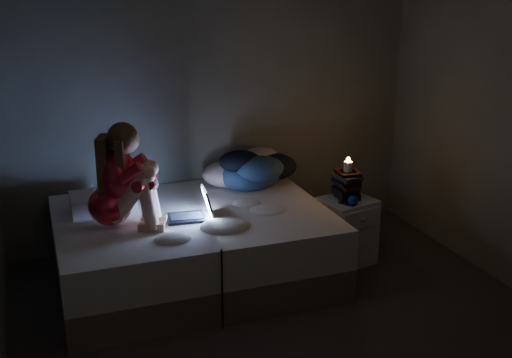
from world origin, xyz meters
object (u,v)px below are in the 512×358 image
bed (193,246)px  laptop (188,203)px  woman (108,176)px  candle (348,166)px  phone (345,203)px  nightstand (346,231)px

bed → laptop: size_ratio=5.97×
laptop → woman: bearing=-177.2°
candle → phone: bearing=-124.7°
candle → phone: candle is taller
laptop → nightstand: laptop is taller
woman → candle: (1.87, -0.01, -0.12)m
phone → candle: bearing=39.5°
nightstand → candle: 0.55m
woman → nightstand: woman is taller
bed → candle: bearing=-4.2°
woman → candle: 1.88m
woman → nightstand: 1.98m
woman → phone: size_ratio=5.49×
laptop → phone: bearing=2.2°
woman → laptop: woman is taller
nightstand → phone: (-0.07, -0.09, 0.28)m
bed → nightstand: bed is taller
woman → laptop: 0.62m
laptop → candle: size_ratio=4.23×
nightstand → woman: bearing=166.3°
nightstand → phone: 0.30m
candle → nightstand: bearing=-103.5°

